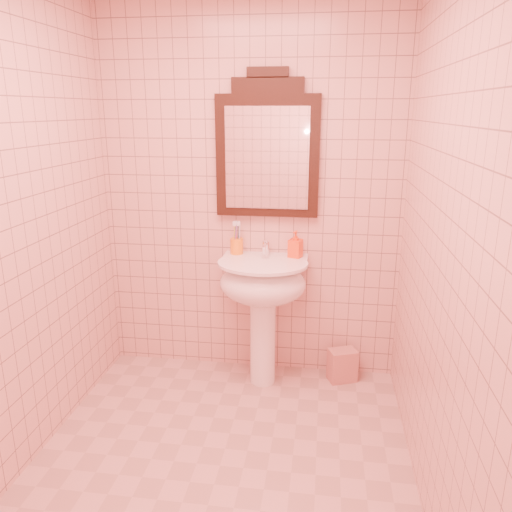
# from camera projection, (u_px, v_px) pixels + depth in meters

# --- Properties ---
(floor) EXTENTS (2.20, 2.20, 0.00)m
(floor) POSITION_uv_depth(u_px,v_px,m) (220.00, 466.00, 2.62)
(floor) COLOR tan
(floor) RESTS_ON ground
(back_wall) EXTENTS (2.00, 0.02, 2.50)m
(back_wall) POSITION_uv_depth(u_px,v_px,m) (250.00, 195.00, 3.31)
(back_wall) COLOR #DCA69A
(back_wall) RESTS_ON floor
(pedestal_sink) EXTENTS (0.58, 0.58, 0.86)m
(pedestal_sink) POSITION_uv_depth(u_px,v_px,m) (263.00, 291.00, 3.24)
(pedestal_sink) COLOR white
(pedestal_sink) RESTS_ON floor
(faucet) EXTENTS (0.04, 0.16, 0.11)m
(faucet) POSITION_uv_depth(u_px,v_px,m) (266.00, 247.00, 3.30)
(faucet) COLOR white
(faucet) RESTS_ON pedestal_sink
(mirror) EXTENTS (0.67, 0.06, 0.93)m
(mirror) POSITION_uv_depth(u_px,v_px,m) (267.00, 150.00, 3.18)
(mirror) COLOR black
(mirror) RESTS_ON back_wall
(toothbrush_cup) EXTENTS (0.09, 0.09, 0.20)m
(toothbrush_cup) POSITION_uv_depth(u_px,v_px,m) (237.00, 246.00, 3.34)
(toothbrush_cup) COLOR orange
(toothbrush_cup) RESTS_ON pedestal_sink
(soap_dispenser) EXTENTS (0.10, 0.10, 0.18)m
(soap_dispenser) POSITION_uv_depth(u_px,v_px,m) (295.00, 244.00, 3.26)
(soap_dispenser) COLOR #EE4414
(soap_dispenser) RESTS_ON pedestal_sink
(towel) EXTENTS (0.22, 0.18, 0.22)m
(towel) POSITION_uv_depth(u_px,v_px,m) (342.00, 365.00, 3.42)
(towel) COLOR tan
(towel) RESTS_ON floor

